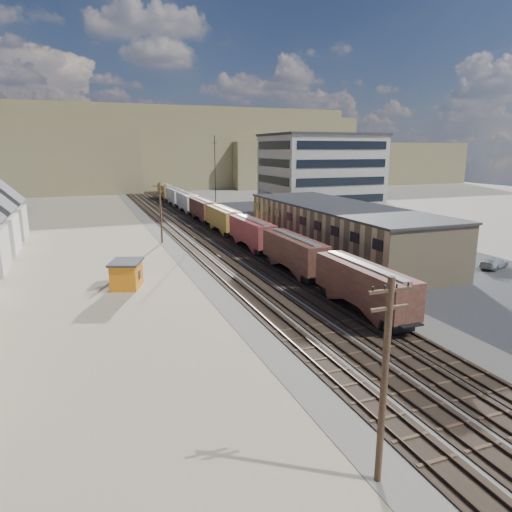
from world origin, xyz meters
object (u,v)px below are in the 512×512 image
object	(u,v)px
maintenance_shed	(127,274)
parked_car_blue	(317,224)
utility_pole_south	(384,378)
utility_pole_north	(161,211)
freight_train	(212,213)
parked_car_silver	(494,263)

from	to	relation	value
maintenance_shed	parked_car_blue	xyz separation A→B (m)	(39.38, 28.30, -0.90)
utility_pole_south	parked_car_blue	xyz separation A→B (m)	(31.45, 64.35, -4.62)
utility_pole_north	maintenance_shed	xyz separation A→B (m)	(-7.93, -23.96, -3.72)
utility_pole_south	utility_pole_north	bearing A→B (deg)	90.00
freight_train	utility_pole_north	size ratio (longest dim) A/B	11.97
utility_pole_south	utility_pole_north	world-z (taller)	same
utility_pole_south	utility_pole_north	size ratio (longest dim) A/B	1.00
parked_car_silver	parked_car_blue	distance (m)	37.17
utility_pole_south	parked_car_silver	xyz separation A→B (m)	(37.80, 27.73, -4.54)
utility_pole_south	parked_car_blue	size ratio (longest dim) A/B	2.05
freight_train	utility_pole_south	bearing A→B (deg)	-99.57
freight_train	utility_pole_north	bearing A→B (deg)	-133.56
utility_pole_south	maintenance_shed	distance (m)	37.09
parked_car_silver	parked_car_blue	bearing A→B (deg)	-11.11
freight_train	maintenance_shed	distance (m)	42.09
maintenance_shed	parked_car_silver	size ratio (longest dim) A/B	0.96
maintenance_shed	parked_car_blue	distance (m)	48.51
freight_train	parked_car_silver	distance (m)	51.94
parked_car_silver	parked_car_blue	size ratio (longest dim) A/B	1.07
freight_train	utility_pole_south	xyz separation A→B (m)	(-12.30, -72.93, 2.50)
freight_train	maintenance_shed	world-z (taller)	freight_train
freight_train	parked_car_silver	bearing A→B (deg)	-60.58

